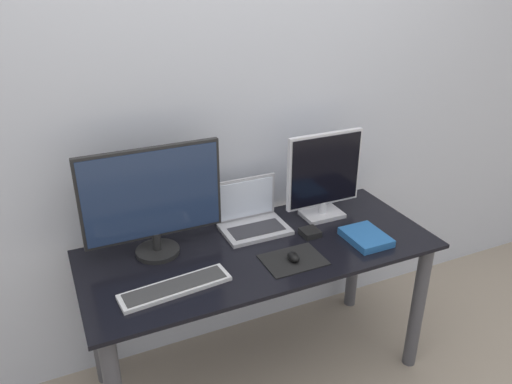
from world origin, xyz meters
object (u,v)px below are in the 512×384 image
monitor_right (324,175)px  mouse (293,257)px  keyboard (175,287)px  book (366,237)px  laptop (251,216)px  monitor_left (153,200)px  power_brick (310,233)px

monitor_right → mouse: size_ratio=6.06×
keyboard → book: size_ratio=2.09×
laptop → keyboard: laptop is taller
monitor_left → power_brick: size_ratio=6.95×
monitor_left → power_brick: monitor_left is taller
monitor_left → book: (0.87, -0.28, -0.24)m
monitor_left → monitor_right: (0.82, 0.00, -0.04)m
monitor_right → keyboard: (-0.82, -0.28, -0.21)m
laptop → power_brick: size_ratio=3.60×
book → power_brick: book is taller
laptop → monitor_right: bearing=-6.7°
book → monitor_left: bearing=162.0°
mouse → laptop: bearing=96.4°
monitor_left → power_brick: 0.72m
keyboard → book: 0.88m
monitor_left → laptop: bearing=5.2°
monitor_right → power_brick: monitor_right is taller
monitor_right → book: bearing=-78.8°
keyboard → monitor_left: bearing=89.2°
mouse → power_brick: (0.17, 0.16, -0.01)m
power_brick → book: bearing=-34.9°
monitor_left → mouse: size_ratio=8.29×
monitor_left → monitor_right: bearing=0.0°
monitor_right → keyboard: monitor_right is taller
monitor_right → mouse: (-0.32, -0.30, -0.19)m
monitor_right → laptop: monitor_right is taller
monitor_left → power_brick: bearing=-11.9°
laptop → book: size_ratio=1.44×
monitor_right → mouse: bearing=-136.9°
monitor_left → keyboard: bearing=-90.8°
monitor_left → power_brick: (0.67, -0.14, -0.24)m
monitor_left → laptop: size_ratio=1.93×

